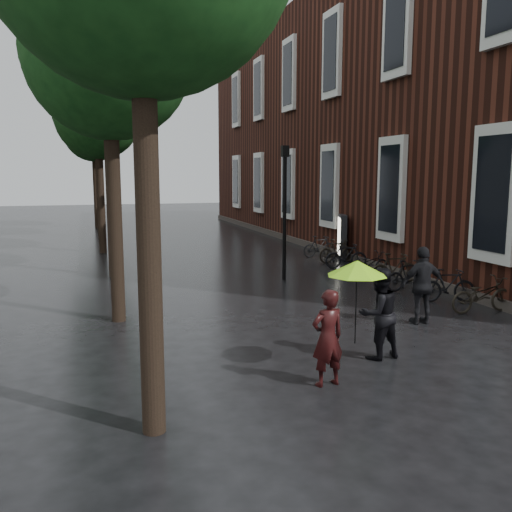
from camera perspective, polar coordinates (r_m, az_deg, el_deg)
name	(u,v)px	position (r m, az deg, el deg)	size (l,w,h in m)	color
ground	(446,423)	(8.51, 19.39, -16.23)	(120.00, 120.00, 0.00)	black
brick_building	(386,126)	(29.88, 13.52, 13.14)	(10.20, 33.20, 12.00)	#38160F
street_trees	(101,99)	(22.22, -16.02, 15.60)	(4.33, 34.03, 8.91)	black
person_burgundy	(328,338)	(9.15, 7.54, -8.53)	(0.60, 0.39, 1.64)	black
person_black	(379,313)	(10.63, 12.79, -5.92)	(0.86, 0.67, 1.76)	black
lime_umbrella	(357,268)	(9.57, 10.58, -1.26)	(1.07, 1.07, 1.57)	black
pedestrian_walking	(423,285)	(13.32, 17.16, -2.98)	(1.08, 0.45, 1.84)	black
parked_bicycles	(384,266)	(18.56, 13.37, -1.06)	(2.01, 10.52, 0.99)	black
ad_lightbox	(342,237)	(22.61, 9.04, 1.97)	(0.29, 1.24, 1.87)	black
lamp_post	(285,199)	(17.91, 3.03, 5.97)	(0.23, 0.23, 4.43)	black
cycle_sign	(110,210)	(24.59, -15.15, 4.74)	(0.16, 0.54, 2.99)	#262628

